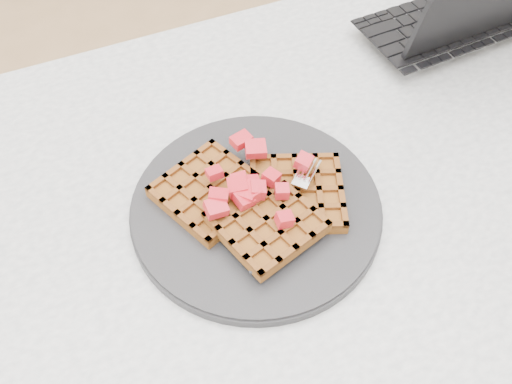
% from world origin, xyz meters
% --- Properties ---
extents(table, '(1.20, 0.80, 0.75)m').
position_xyz_m(table, '(0.00, 0.00, 0.64)').
color(table, silver).
rests_on(table, ground).
extents(plate, '(0.31, 0.31, 0.02)m').
position_xyz_m(plate, '(-0.12, 0.01, 0.76)').
color(plate, black).
rests_on(plate, table).
extents(waffles, '(0.24, 0.21, 0.03)m').
position_xyz_m(waffles, '(-0.12, 0.00, 0.78)').
color(waffles, brown).
rests_on(waffles, plate).
extents(strawberry_pile, '(0.15, 0.15, 0.02)m').
position_xyz_m(strawberry_pile, '(-0.12, 0.01, 0.80)').
color(strawberry_pile, maroon).
rests_on(strawberry_pile, waffles).
extents(fork, '(0.15, 0.14, 0.02)m').
position_xyz_m(fork, '(-0.09, -0.02, 0.77)').
color(fork, silver).
rests_on(fork, plate).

